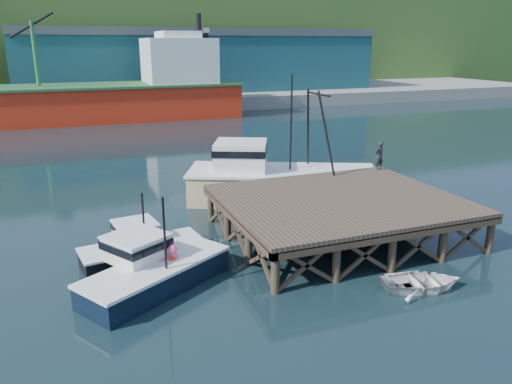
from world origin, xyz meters
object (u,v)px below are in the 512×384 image
boat_black (141,246)px  trawler (279,176)px  boat_navy (151,268)px  dinghy (422,282)px  dockworker (379,156)px

boat_black → trawler: 11.49m
boat_navy → boat_black: 3.03m
boat_black → dinghy: 12.81m
trawler → dinghy: 13.43m
trawler → dockworker: trawler is taller
boat_navy → trawler: bearing=11.6°
boat_navy → dinghy: boat_navy is taller
boat_black → dockworker: 16.29m
trawler → dinghy: (0.69, -13.35, -1.31)m
boat_black → dinghy: boat_black is taller
boat_navy → dockworker: bearing=-8.1°
dinghy → dockworker: (5.24, 11.00, 2.68)m
boat_navy → boat_black: boat_navy is taller
dinghy → dockworker: dockworker is taller
dockworker → boat_navy: bearing=8.6°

